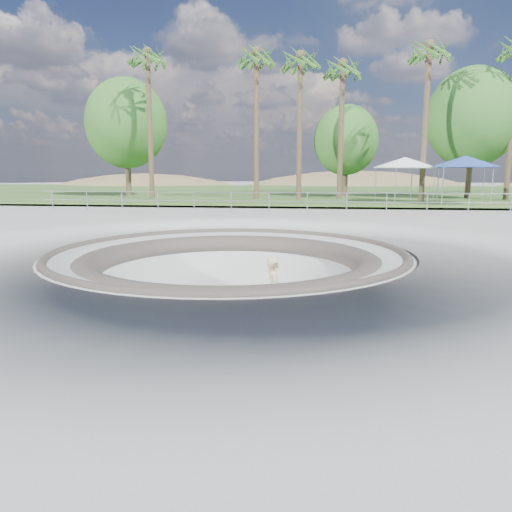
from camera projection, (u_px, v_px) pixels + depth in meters
name	position (u px, v px, depth m)	size (l,w,h in m)	color
ground	(229.00, 252.00, 14.41)	(180.00, 180.00, 0.00)	#B0B0AB
skate_bowl	(229.00, 313.00, 14.72)	(14.00, 14.00, 4.10)	#B0B0AB
grass_strip	(291.00, 192.00, 47.61)	(180.00, 36.00, 0.12)	#345A24
distant_hills	(326.00, 236.00, 71.05)	(103.20, 45.00, 28.60)	brown
safety_railing	(269.00, 202.00, 26.02)	(25.00, 0.06, 1.03)	gray
skateboard	(274.00, 325.00, 13.62)	(0.88, 0.26, 0.09)	#8F5C39
skater	(274.00, 291.00, 13.45)	(0.68, 0.45, 1.88)	#D3BF88
canopy_white	(405.00, 163.00, 31.95)	(5.30, 5.30, 2.85)	gray
canopy_blue	(465.00, 162.00, 30.15)	(5.69, 5.69, 2.90)	gray
palm_a	(148.00, 62.00, 34.53)	(2.60, 2.60, 10.98)	brown
palm_b	(256.00, 61.00, 34.07)	(2.60, 2.60, 10.93)	brown
palm_c	(300.00, 65.00, 33.47)	(2.60, 2.60, 10.52)	brown
palm_d	(343.00, 72.00, 33.88)	(2.60, 2.60, 10.06)	brown
palm_e	(429.00, 56.00, 31.55)	(2.60, 2.60, 10.70)	brown
bushy_tree_left	(126.00, 123.00, 39.01)	(6.41, 5.83, 9.24)	brown
bushy_tree_mid	(346.00, 140.00, 38.15)	(4.90, 4.46, 7.07)	brown
bushy_tree_right	(473.00, 118.00, 35.45)	(6.49, 5.90, 9.36)	brown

